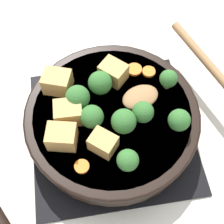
{
  "coord_description": "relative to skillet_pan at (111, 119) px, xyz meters",
  "views": [
    {
      "loc": [
        -0.27,
        0.04,
        0.56
      ],
      "look_at": [
        0.0,
        0.0,
        0.08
      ],
      "focal_mm": 50.0,
      "sensor_mm": 36.0,
      "label": 1
    }
  ],
  "objects": [
    {
      "name": "broccoli_floret_center_top",
      "position": [
        0.05,
        0.01,
        0.05
      ],
      "size": [
        0.04,
        0.04,
        0.05
      ],
      "color": "#709956",
      "rests_on": "skillet_pan"
    },
    {
      "name": "carrot_slice_edge_slice",
      "position": [
        0.08,
        -0.09,
        0.02
      ],
      "size": [
        0.02,
        0.02,
        0.01
      ],
      "primitive_type": "cylinder",
      "color": "orange",
      "rests_on": "skillet_pan"
    },
    {
      "name": "carrot_slice_near_center",
      "position": [
        0.09,
        -0.06,
        0.02
      ],
      "size": [
        0.03,
        0.03,
        0.01
      ],
      "primitive_type": "cylinder",
      "color": "orange",
      "rests_on": "skillet_pan"
    },
    {
      "name": "broccoli_floret_south_cluster",
      "position": [
        0.02,
        0.05,
        0.05
      ],
      "size": [
        0.04,
        0.04,
        0.05
      ],
      "color": "#709956",
      "rests_on": "skillet_pan"
    },
    {
      "name": "broccoli_floret_west_rim",
      "position": [
        -0.02,
        -0.05,
        0.05
      ],
      "size": [
        0.04,
        0.04,
        0.04
      ],
      "color": "#709956",
      "rests_on": "skillet_pan"
    },
    {
      "name": "ground_plane",
      "position": [
        0.0,
        -0.0,
        -0.05
      ],
      "size": [
        2.4,
        2.4,
        0.0
      ],
      "primitive_type": "plane",
      "color": "silver"
    },
    {
      "name": "broccoli_floret_small_inner",
      "position": [
        0.04,
        -0.11,
        0.05
      ],
      "size": [
        0.03,
        0.03,
        0.04
      ],
      "color": "#709956",
      "rests_on": "skillet_pan"
    },
    {
      "name": "skillet_pan",
      "position": [
        0.0,
        0.0,
        0.0
      ],
      "size": [
        0.37,
        0.43,
        0.05
      ],
      "color": "black",
      "rests_on": "front_burner_grate"
    },
    {
      "name": "wooden_spoon",
      "position": [
        0.05,
        -0.14,
        0.03
      ],
      "size": [
        0.23,
        0.23,
        0.02
      ],
      "color": "#A87A4C",
      "rests_on": "skillet_pan"
    },
    {
      "name": "tofu_cube_near_handle",
      "position": [
        0.07,
        0.09,
        0.04
      ],
      "size": [
        0.05,
        0.06,
        0.04
      ],
      "primitive_type": "cube",
      "rotation": [
        0.0,
        0.0,
        1.23
      ],
      "color": "tan",
      "rests_on": "skillet_pan"
    },
    {
      "name": "broccoli_floret_east_rim",
      "position": [
        -0.03,
        -0.02,
        0.05
      ],
      "size": [
        0.04,
        0.04,
        0.05
      ],
      "color": "#709956",
      "rests_on": "skillet_pan"
    },
    {
      "name": "broccoli_floret_near_spoon",
      "position": [
        -0.05,
        -0.11,
        0.05
      ],
      "size": [
        0.04,
        0.04,
        0.04
      ],
      "color": "#709956",
      "rests_on": "skillet_pan"
    },
    {
      "name": "tofu_cube_west_chunk",
      "position": [
        0.07,
        -0.02,
        0.04
      ],
      "size": [
        0.06,
        0.06,
        0.04
      ],
      "primitive_type": "cube",
      "rotation": [
        0.0,
        0.0,
        3.95
      ],
      "color": "tan",
      "rests_on": "skillet_pan"
    },
    {
      "name": "carrot_slice_orange_thin",
      "position": [
        -0.09,
        0.06,
        0.02
      ],
      "size": [
        0.02,
        0.02,
        0.01
      ],
      "primitive_type": "cylinder",
      "color": "orange",
      "rests_on": "skillet_pan"
    },
    {
      "name": "broccoli_floret_mid_floret",
      "position": [
        -0.02,
        0.03,
        0.05
      ],
      "size": [
        0.04,
        0.04,
        0.05
      ],
      "color": "#709956",
      "rests_on": "skillet_pan"
    },
    {
      "name": "broccoli_floret_north_edge",
      "position": [
        -0.1,
        -0.01,
        0.05
      ],
      "size": [
        0.04,
        0.04,
        0.04
      ],
      "color": "#709956",
      "rests_on": "skillet_pan"
    },
    {
      "name": "tofu_cube_back_piece",
      "position": [
        -0.06,
        0.02,
        0.04
      ],
      "size": [
        0.05,
        0.05,
        0.03
      ],
      "primitive_type": "cube",
      "rotation": [
        0.0,
        0.0,
        0.88
      ],
      "color": "tan",
      "rests_on": "skillet_pan"
    },
    {
      "name": "tofu_cube_center_large",
      "position": [
        -0.0,
        0.07,
        0.04
      ],
      "size": [
        0.04,
        0.05,
        0.04
      ],
      "primitive_type": "cube",
      "rotation": [
        0.0,
        0.0,
        1.54
      ],
      "color": "tan",
      "rests_on": "skillet_pan"
    },
    {
      "name": "tofu_cube_east_chunk",
      "position": [
        -0.04,
        0.09,
        0.04
      ],
      "size": [
        0.05,
        0.05,
        0.04
      ],
      "primitive_type": "cube",
      "rotation": [
        0.0,
        0.0,
        1.34
      ],
      "color": "tan",
      "rests_on": "skillet_pan"
    },
    {
      "name": "front_burner_grate",
      "position": [
        0.0,
        -0.0,
        -0.04
      ],
      "size": [
        0.31,
        0.31,
        0.03
      ],
      "color": "black",
      "rests_on": "ground_plane"
    }
  ]
}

